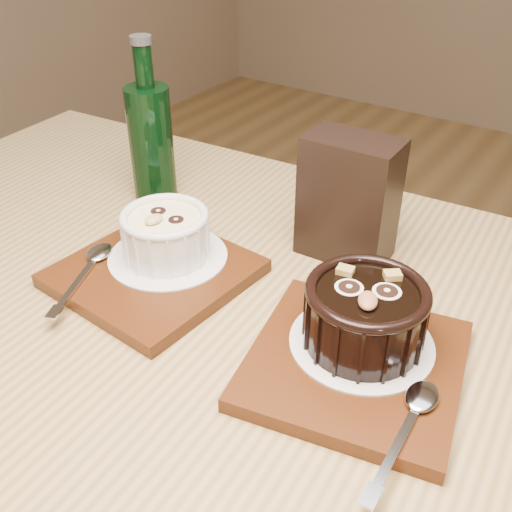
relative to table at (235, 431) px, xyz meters
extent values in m
cube|color=olive|center=(0.00, 0.00, 0.07)|extent=(1.25, 0.88, 0.04)
cylinder|color=olive|center=(-0.57, 0.31, -0.30)|extent=(0.06, 0.06, 0.71)
cube|color=#4D230C|center=(-0.15, 0.06, 0.10)|extent=(0.19, 0.19, 0.01)
cylinder|color=white|center=(-0.15, 0.08, 0.11)|extent=(0.13, 0.13, 0.00)
cylinder|color=white|center=(-0.15, 0.08, 0.13)|extent=(0.09, 0.09, 0.05)
cylinder|color=#FFEE9B|center=(-0.15, 0.08, 0.15)|extent=(0.08, 0.08, 0.00)
torus|color=white|center=(-0.15, 0.08, 0.16)|extent=(0.09, 0.09, 0.01)
cylinder|color=black|center=(-0.16, 0.09, 0.16)|extent=(0.02, 0.02, 0.00)
cylinder|color=black|center=(-0.13, 0.08, 0.16)|extent=(0.02, 0.02, 0.00)
ellipsoid|color=tan|center=(-0.15, 0.07, 0.16)|extent=(0.02, 0.02, 0.01)
cube|color=#4D230C|center=(0.09, 0.05, 0.10)|extent=(0.21, 0.21, 0.01)
cylinder|color=white|center=(0.09, 0.07, 0.11)|extent=(0.13, 0.13, 0.00)
cylinder|color=black|center=(0.09, 0.07, 0.13)|extent=(0.10, 0.10, 0.05)
cylinder|color=black|center=(0.09, 0.07, 0.16)|extent=(0.09, 0.09, 0.00)
torus|color=black|center=(0.09, 0.07, 0.16)|extent=(0.11, 0.11, 0.01)
cylinder|color=black|center=(0.07, 0.07, 0.16)|extent=(0.03, 0.03, 0.00)
cylinder|color=black|center=(0.10, 0.09, 0.16)|extent=(0.03, 0.03, 0.00)
ellipsoid|color=brown|center=(0.10, 0.06, 0.17)|extent=(0.03, 0.03, 0.01)
cube|color=olive|center=(0.06, 0.09, 0.17)|extent=(0.02, 0.01, 0.01)
cube|color=olive|center=(0.10, 0.11, 0.17)|extent=(0.02, 0.02, 0.01)
cube|color=black|center=(0.00, 0.22, 0.16)|extent=(0.10, 0.06, 0.14)
cylinder|color=black|center=(-0.27, 0.20, 0.16)|extent=(0.06, 0.06, 0.15)
cylinder|color=black|center=(-0.27, 0.20, 0.26)|extent=(0.02, 0.02, 0.05)
cylinder|color=#333333|center=(-0.27, 0.20, 0.29)|extent=(0.03, 0.03, 0.01)
camera|label=1|loc=(0.24, -0.31, 0.47)|focal=42.00mm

